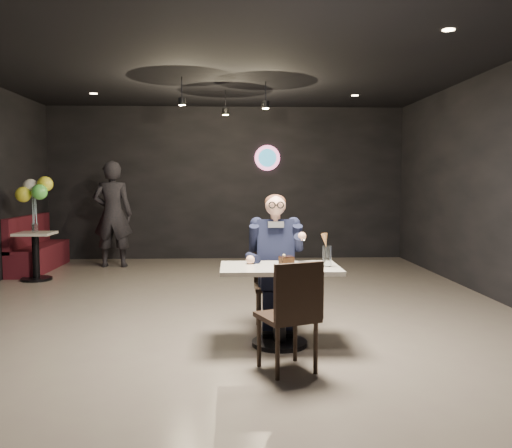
{
  "coord_description": "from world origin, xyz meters",
  "views": [
    {
      "loc": [
        0.1,
        -6.27,
        1.53
      ],
      "look_at": [
        0.35,
        -0.7,
        1.1
      ],
      "focal_mm": 38.0,
      "sensor_mm": 36.0,
      "label": 1
    }
  ],
  "objects_px": {
    "seated_man": "(275,261)",
    "balloon_vase": "(35,228)",
    "chair_far": "(275,286)",
    "side_table": "(36,259)",
    "chair_near": "(287,314)",
    "sundae_glass": "(327,256)",
    "passerby": "(113,214)",
    "main_table": "(280,306)",
    "booth_bench": "(39,243)"
  },
  "relations": [
    {
      "from": "seated_man",
      "to": "balloon_vase",
      "type": "distance_m",
      "value": 4.58
    },
    {
      "from": "chair_far",
      "to": "side_table",
      "type": "height_order",
      "value": "chair_far"
    },
    {
      "from": "chair_near",
      "to": "balloon_vase",
      "type": "relative_size",
      "value": 6.54
    },
    {
      "from": "sundae_glass",
      "to": "side_table",
      "type": "relative_size",
      "value": 0.28
    },
    {
      "from": "sundae_glass",
      "to": "passerby",
      "type": "xyz_separation_m",
      "value": [
        -3.02,
        4.85,
        0.11
      ]
    },
    {
      "from": "chair_far",
      "to": "sundae_glass",
      "type": "xyz_separation_m",
      "value": [
        0.43,
        -0.58,
        0.39
      ]
    },
    {
      "from": "side_table",
      "to": "balloon_vase",
      "type": "height_order",
      "value": "balloon_vase"
    },
    {
      "from": "chair_far",
      "to": "passerby",
      "type": "xyz_separation_m",
      "value": [
        -2.58,
        4.26,
        0.49
      ]
    },
    {
      "from": "sundae_glass",
      "to": "chair_far",
      "type": "bearing_deg",
      "value": 126.77
    },
    {
      "from": "chair_near",
      "to": "passerby",
      "type": "xyz_separation_m",
      "value": [
        -2.58,
        5.49,
        0.49
      ]
    },
    {
      "from": "seated_man",
      "to": "side_table",
      "type": "height_order",
      "value": "seated_man"
    },
    {
      "from": "seated_man",
      "to": "passerby",
      "type": "bearing_deg",
      "value": 121.19
    },
    {
      "from": "sundae_glass",
      "to": "main_table",
      "type": "bearing_deg",
      "value": 175.82
    },
    {
      "from": "main_table",
      "to": "chair_far",
      "type": "height_order",
      "value": "chair_far"
    },
    {
      "from": "main_table",
      "to": "balloon_vase",
      "type": "distance_m",
      "value": 4.98
    },
    {
      "from": "chair_near",
      "to": "seated_man",
      "type": "bearing_deg",
      "value": 68.13
    },
    {
      "from": "main_table",
      "to": "booth_bench",
      "type": "relative_size",
      "value": 0.58
    },
    {
      "from": "chair_far",
      "to": "chair_near",
      "type": "bearing_deg",
      "value": -90.0
    },
    {
      "from": "chair_far",
      "to": "sundae_glass",
      "type": "distance_m",
      "value": 0.82
    },
    {
      "from": "booth_bench",
      "to": "side_table",
      "type": "relative_size",
      "value": 2.81
    },
    {
      "from": "seated_man",
      "to": "side_table",
      "type": "bearing_deg",
      "value": 139.69
    },
    {
      "from": "chair_far",
      "to": "side_table",
      "type": "xyz_separation_m",
      "value": [
        -3.49,
        2.96,
        -0.12
      ]
    },
    {
      "from": "passerby",
      "to": "chair_far",
      "type": "bearing_deg",
      "value": 121.45
    },
    {
      "from": "booth_bench",
      "to": "chair_far",
      "type": "bearing_deg",
      "value": -46.26
    },
    {
      "from": "seated_man",
      "to": "balloon_vase",
      "type": "height_order",
      "value": "seated_man"
    },
    {
      "from": "side_table",
      "to": "passerby",
      "type": "height_order",
      "value": "passerby"
    },
    {
      "from": "side_table",
      "to": "balloon_vase",
      "type": "relative_size",
      "value": 4.8
    },
    {
      "from": "side_table",
      "to": "seated_man",
      "type": "bearing_deg",
      "value": -40.31
    },
    {
      "from": "side_table",
      "to": "booth_bench",
      "type": "bearing_deg",
      "value": 106.7
    },
    {
      "from": "sundae_glass",
      "to": "balloon_vase",
      "type": "distance_m",
      "value": 5.29
    },
    {
      "from": "booth_bench",
      "to": "side_table",
      "type": "height_order",
      "value": "booth_bench"
    },
    {
      "from": "balloon_vase",
      "to": "booth_bench",
      "type": "bearing_deg",
      "value": 106.7
    },
    {
      "from": "main_table",
      "to": "seated_man",
      "type": "xyz_separation_m",
      "value": [
        -0.0,
        0.55,
        0.34
      ]
    },
    {
      "from": "main_table",
      "to": "chair_far",
      "type": "bearing_deg",
      "value": 90.0
    },
    {
      "from": "main_table",
      "to": "booth_bench",
      "type": "bearing_deg",
      "value": 130.04
    },
    {
      "from": "chair_near",
      "to": "balloon_vase",
      "type": "bearing_deg",
      "value": 107.96
    },
    {
      "from": "sundae_glass",
      "to": "side_table",
      "type": "xyz_separation_m",
      "value": [
        -3.93,
        3.55,
        -0.51
      ]
    },
    {
      "from": "seated_man",
      "to": "sundae_glass",
      "type": "height_order",
      "value": "seated_man"
    },
    {
      "from": "sundae_glass",
      "to": "balloon_vase",
      "type": "bearing_deg",
      "value": 137.93
    },
    {
      "from": "chair_far",
      "to": "balloon_vase",
      "type": "xyz_separation_m",
      "value": [
        -3.49,
        2.96,
        0.36
      ]
    },
    {
      "from": "chair_far",
      "to": "balloon_vase",
      "type": "distance_m",
      "value": 4.6
    },
    {
      "from": "main_table",
      "to": "chair_near",
      "type": "xyz_separation_m",
      "value": [
        -0.0,
        -0.67,
        0.09
      ]
    },
    {
      "from": "chair_near",
      "to": "seated_man",
      "type": "relative_size",
      "value": 0.64
    },
    {
      "from": "main_table",
      "to": "balloon_vase",
      "type": "relative_size",
      "value": 7.82
    },
    {
      "from": "main_table",
      "to": "side_table",
      "type": "height_order",
      "value": "main_table"
    },
    {
      "from": "balloon_vase",
      "to": "chair_near",
      "type": "bearing_deg",
      "value": -50.17
    },
    {
      "from": "sundae_glass",
      "to": "seated_man",
      "type": "bearing_deg",
      "value": 126.77
    },
    {
      "from": "main_table",
      "to": "passerby",
      "type": "distance_m",
      "value": 5.49
    },
    {
      "from": "chair_far",
      "to": "seated_man",
      "type": "relative_size",
      "value": 0.64
    },
    {
      "from": "balloon_vase",
      "to": "passerby",
      "type": "xyz_separation_m",
      "value": [
        0.91,
        1.3,
        0.13
      ]
    }
  ]
}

